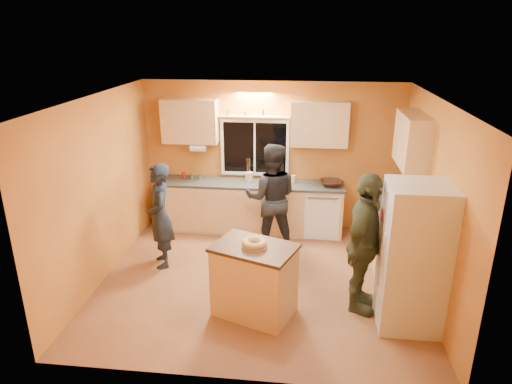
# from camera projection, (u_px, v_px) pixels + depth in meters

# --- Properties ---
(ground) EXTENTS (4.50, 4.50, 0.00)m
(ground) POSITION_uv_depth(u_px,v_px,m) (260.00, 280.00, 6.60)
(ground) COLOR brown
(ground) RESTS_ON ground
(room_shell) EXTENTS (4.54, 4.04, 2.61)m
(room_shell) POSITION_uv_depth(u_px,v_px,m) (272.00, 165.00, 6.42)
(room_shell) COLOR orange
(room_shell) RESTS_ON ground
(back_counter) EXTENTS (4.23, 0.62, 0.90)m
(back_counter) POSITION_uv_depth(u_px,v_px,m) (271.00, 207.00, 8.03)
(back_counter) COLOR tan
(back_counter) RESTS_ON ground
(right_counter) EXTENTS (0.62, 1.84, 0.90)m
(right_counter) POSITION_uv_depth(u_px,v_px,m) (395.00, 243.00, 6.70)
(right_counter) COLOR tan
(right_counter) RESTS_ON ground
(refrigerator) EXTENTS (0.72, 0.70, 1.80)m
(refrigerator) POSITION_uv_depth(u_px,v_px,m) (413.00, 257.00, 5.34)
(refrigerator) COLOR silver
(refrigerator) RESTS_ON ground
(island) EXTENTS (1.15, 0.97, 0.94)m
(island) POSITION_uv_depth(u_px,v_px,m) (254.00, 280.00, 5.67)
(island) COLOR tan
(island) RESTS_ON ground
(bundt_pastry) EXTENTS (0.31, 0.31, 0.09)m
(bundt_pastry) POSITION_uv_depth(u_px,v_px,m) (254.00, 243.00, 5.50)
(bundt_pastry) COLOR #B58C4A
(bundt_pastry) RESTS_ON island
(person_left) EXTENTS (0.58, 0.69, 1.60)m
(person_left) POSITION_uv_depth(u_px,v_px,m) (160.00, 216.00, 6.77)
(person_left) COLOR black
(person_left) RESTS_ON ground
(person_center) EXTENTS (0.90, 0.72, 1.76)m
(person_center) POSITION_uv_depth(u_px,v_px,m) (271.00, 198.00, 7.26)
(person_center) COLOR black
(person_center) RESTS_ON ground
(person_right) EXTENTS (0.80, 1.16, 1.82)m
(person_right) POSITION_uv_depth(u_px,v_px,m) (364.00, 244.00, 5.64)
(person_right) COLOR #383C26
(person_right) RESTS_ON ground
(mixing_bowl) EXTENTS (0.40, 0.40, 0.09)m
(mixing_bowl) POSITION_uv_depth(u_px,v_px,m) (331.00, 183.00, 7.75)
(mixing_bowl) COLOR black
(mixing_bowl) RESTS_ON back_counter
(utensil_crock) EXTENTS (0.14, 0.14, 0.17)m
(utensil_crock) POSITION_uv_depth(u_px,v_px,m) (249.00, 177.00, 7.92)
(utensil_crock) COLOR beige
(utensil_crock) RESTS_ON back_counter
(potted_plant) EXTENTS (0.28, 0.25, 0.29)m
(potted_plant) POSITION_uv_depth(u_px,v_px,m) (408.00, 220.00, 6.01)
(potted_plant) COLOR gray
(potted_plant) RESTS_ON right_counter
(red_box) EXTENTS (0.16, 0.12, 0.07)m
(red_box) POSITION_uv_depth(u_px,v_px,m) (397.00, 218.00, 6.34)
(red_box) COLOR maroon
(red_box) RESTS_ON right_counter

